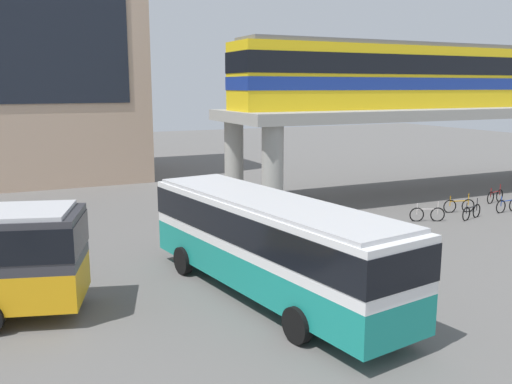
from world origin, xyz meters
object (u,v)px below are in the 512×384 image
at_px(bicycle_orange, 459,206).
at_px(bicycle_red, 495,196).
at_px(bus_main, 268,237).
at_px(bicycle_black, 472,212).
at_px(bicycle_blue, 507,205).
at_px(train, 413,75).
at_px(bicycle_silver, 427,214).

bearing_deg(bicycle_orange, bicycle_red, 15.49).
bearing_deg(bicycle_red, bus_main, -157.67).
relative_size(bicycle_red, bicycle_black, 1.01).
relative_size(bicycle_orange, bicycle_blue, 0.97).
bearing_deg(train, bicycle_silver, -122.58).
bearing_deg(bicycle_silver, bicycle_black, -13.33).
bearing_deg(bicycle_black, bicycle_orange, 68.34).
height_order(train, bus_main, train).
distance_m(train, bicycle_orange, 8.82).
distance_m(bicycle_orange, bicycle_black, 1.51).
xyz_separation_m(bicycle_red, bicycle_black, (-4.43, -2.48, 0.00)).
xyz_separation_m(train, bicycle_silver, (-3.94, -6.16, -6.96)).
bearing_deg(train, bicycle_red, -55.81).
height_order(bus_main, bicycle_silver, bus_main).
distance_m(bicycle_orange, bicycle_silver, 3.07).
bearing_deg(bus_main, bicycle_silver, 25.95).
bearing_deg(bicycle_blue, bicycle_black, -172.86).
bearing_deg(bicycle_red, train, 124.19).
bearing_deg(bus_main, bicycle_blue, 17.85).
bearing_deg(train, bicycle_black, -102.90).
bearing_deg(bicycle_silver, bus_main, -154.05).
height_order(bus_main, bicycle_orange, bus_main).
bearing_deg(bicycle_blue, bicycle_silver, 177.94).
relative_size(bicycle_red, bicycle_silver, 1.05).
bearing_deg(bicycle_red, bicycle_silver, -164.35).
bearing_deg(bus_main, bicycle_orange, 24.03).
distance_m(bicycle_orange, bicycle_blue, 2.64).
distance_m(bicycle_blue, bicycle_black, 3.01).
distance_m(train, bicycle_blue, 9.54).
bearing_deg(bicycle_silver, bicycle_orange, 15.87).
distance_m(bus_main, bicycle_orange, 16.14).
height_order(train, bicycle_red, train).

